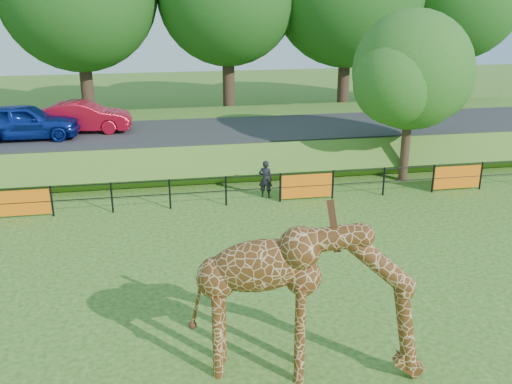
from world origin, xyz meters
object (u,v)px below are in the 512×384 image
car_red (84,117)px  tree_east (414,75)px  giraffe (308,300)px  visitor (266,179)px  car_blue (25,121)px

car_red → tree_east: 14.13m
giraffe → visitor: 10.51m
car_blue → tree_east: (15.33, -4.02, 2.11)m
car_blue → visitor: (9.29, -5.08, -1.45)m
tree_east → visitor: bearing=-170.1°
giraffe → tree_east: tree_east is taller
tree_east → car_blue: bearing=165.3°
car_red → visitor: (7.02, -6.00, -1.37)m
giraffe → car_blue: size_ratio=1.06×
car_red → tree_east: size_ratio=0.60×
visitor → car_red: bearing=-17.4°
visitor → tree_east: bearing=-147.0°
tree_east → giraffe: bearing=-122.3°
giraffe → visitor: (1.21, 10.39, -0.94)m
car_blue → visitor: 10.69m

